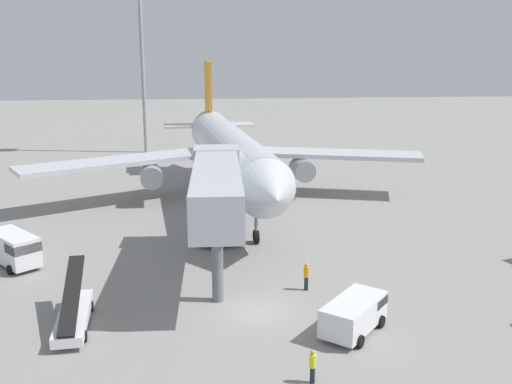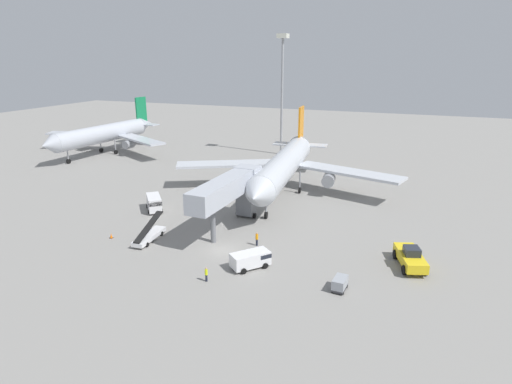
{
  "view_description": "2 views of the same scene",
  "coord_description": "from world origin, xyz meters",
  "px_view_note": "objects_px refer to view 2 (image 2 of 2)",
  "views": [
    {
      "loc": [
        -3.09,
        -31.71,
        15.11
      ],
      "look_at": [
        1.5,
        14.05,
        3.81
      ],
      "focal_mm": 41.2,
      "sensor_mm": 36.0,
      "label": 1
    },
    {
      "loc": [
        22.26,
        -44.6,
        23.29
      ],
      "look_at": [
        -2.19,
        17.36,
        2.34
      ],
      "focal_mm": 30.3,
      "sensor_mm": 36.0,
      "label": 2
    }
  ],
  "objects_px": {
    "pushback_tug": "(410,257)",
    "safety_cone_alpha": "(111,236)",
    "service_van_far_right": "(154,203)",
    "airplane_background": "(105,133)",
    "belt_loader_truck": "(149,235)",
    "service_van_outer_right": "(251,259)",
    "ground_crew_worker_foreground": "(206,274)",
    "airplane_at_gate": "(285,164)",
    "apron_light_mast": "(282,74)",
    "ground_crew_worker_midground": "(257,239)",
    "baggage_cart_mid_center": "(340,283)",
    "jet_bridge": "(230,189)"
  },
  "relations": [
    {
      "from": "safety_cone_alpha",
      "to": "service_van_far_right",
      "type": "bearing_deg",
      "value": 93.88
    },
    {
      "from": "jet_bridge",
      "to": "airplane_background",
      "type": "relative_size",
      "value": 0.45
    },
    {
      "from": "safety_cone_alpha",
      "to": "jet_bridge",
      "type": "bearing_deg",
      "value": 33.53
    },
    {
      "from": "jet_bridge",
      "to": "service_van_far_right",
      "type": "xyz_separation_m",
      "value": [
        -14.3,
        2.27,
        -4.47
      ]
    },
    {
      "from": "pushback_tug",
      "to": "safety_cone_alpha",
      "type": "height_order",
      "value": "pushback_tug"
    },
    {
      "from": "ground_crew_worker_midground",
      "to": "safety_cone_alpha",
      "type": "relative_size",
      "value": 2.82
    },
    {
      "from": "belt_loader_truck",
      "to": "service_van_outer_right",
      "type": "height_order",
      "value": "belt_loader_truck"
    },
    {
      "from": "pushback_tug",
      "to": "apron_light_mast",
      "type": "xyz_separation_m",
      "value": [
        -33.0,
        52.05,
        18.18
      ]
    },
    {
      "from": "ground_crew_worker_midground",
      "to": "ground_crew_worker_foreground",
      "type": "bearing_deg",
      "value": -98.95
    },
    {
      "from": "safety_cone_alpha",
      "to": "belt_loader_truck",
      "type": "bearing_deg",
      "value": 13.33
    },
    {
      "from": "service_van_outer_right",
      "to": "baggage_cart_mid_center",
      "type": "distance_m",
      "value": 10.6
    },
    {
      "from": "pushback_tug",
      "to": "airplane_background",
      "type": "bearing_deg",
      "value": 153.63
    },
    {
      "from": "airplane_at_gate",
      "to": "pushback_tug",
      "type": "relative_size",
      "value": 6.17
    },
    {
      "from": "baggage_cart_mid_center",
      "to": "safety_cone_alpha",
      "type": "xyz_separation_m",
      "value": [
        -31.16,
        2.23,
        -0.46
      ]
    },
    {
      "from": "service_van_outer_right",
      "to": "safety_cone_alpha",
      "type": "relative_size",
      "value": 7.3
    },
    {
      "from": "service_van_far_right",
      "to": "service_van_outer_right",
      "type": "bearing_deg",
      "value": -29.44
    },
    {
      "from": "ground_crew_worker_foreground",
      "to": "airplane_background",
      "type": "relative_size",
      "value": 0.05
    },
    {
      "from": "service_van_far_right",
      "to": "airplane_background",
      "type": "distance_m",
      "value": 47.34
    },
    {
      "from": "service_van_outer_right",
      "to": "jet_bridge",
      "type": "bearing_deg",
      "value": 125.94
    },
    {
      "from": "jet_bridge",
      "to": "apron_light_mast",
      "type": "height_order",
      "value": "apron_light_mast"
    },
    {
      "from": "ground_crew_worker_foreground",
      "to": "apron_light_mast",
      "type": "relative_size",
      "value": 0.06
    },
    {
      "from": "pushback_tug",
      "to": "ground_crew_worker_midground",
      "type": "distance_m",
      "value": 18.65
    },
    {
      "from": "airplane_at_gate",
      "to": "pushback_tug",
      "type": "xyz_separation_m",
      "value": [
        22.28,
        -21.79,
        -4.06
      ]
    },
    {
      "from": "jet_bridge",
      "to": "apron_light_mast",
      "type": "distance_m",
      "value": 51.71
    },
    {
      "from": "service_van_outer_right",
      "to": "ground_crew_worker_midground",
      "type": "relative_size",
      "value": 2.59
    },
    {
      "from": "baggage_cart_mid_center",
      "to": "pushback_tug",
      "type": "bearing_deg",
      "value": 51.75
    },
    {
      "from": "service_van_outer_right",
      "to": "ground_crew_worker_foreground",
      "type": "distance_m",
      "value": 5.86
    },
    {
      "from": "ground_crew_worker_midground",
      "to": "airplane_at_gate",
      "type": "bearing_deg",
      "value": 99.11
    },
    {
      "from": "jet_bridge",
      "to": "baggage_cart_mid_center",
      "type": "bearing_deg",
      "value": -32.43
    },
    {
      "from": "airplane_background",
      "to": "apron_light_mast",
      "type": "distance_m",
      "value": 45.85
    },
    {
      "from": "baggage_cart_mid_center",
      "to": "apron_light_mast",
      "type": "distance_m",
      "value": 68.44
    },
    {
      "from": "safety_cone_alpha",
      "to": "apron_light_mast",
      "type": "bearing_deg",
      "value": 85.4
    },
    {
      "from": "pushback_tug",
      "to": "airplane_background",
      "type": "height_order",
      "value": "airplane_background"
    },
    {
      "from": "service_van_outer_right",
      "to": "apron_light_mast",
      "type": "height_order",
      "value": "apron_light_mast"
    },
    {
      "from": "jet_bridge",
      "to": "airplane_at_gate",
      "type": "bearing_deg",
      "value": 84.39
    },
    {
      "from": "service_van_outer_right",
      "to": "apron_light_mast",
      "type": "distance_m",
      "value": 63.74
    },
    {
      "from": "service_van_far_right",
      "to": "safety_cone_alpha",
      "type": "height_order",
      "value": "service_van_far_right"
    },
    {
      "from": "baggage_cart_mid_center",
      "to": "belt_loader_truck",
      "type": "bearing_deg",
      "value": 172.38
    },
    {
      "from": "baggage_cart_mid_center",
      "to": "ground_crew_worker_midground",
      "type": "relative_size",
      "value": 1.24
    },
    {
      "from": "apron_light_mast",
      "to": "airplane_at_gate",
      "type": "bearing_deg",
      "value": -70.5
    },
    {
      "from": "ground_crew_worker_foreground",
      "to": "airplane_at_gate",
      "type": "bearing_deg",
      "value": 93.39
    },
    {
      "from": "service_van_outer_right",
      "to": "apron_light_mast",
      "type": "relative_size",
      "value": 0.17
    },
    {
      "from": "baggage_cart_mid_center",
      "to": "ground_crew_worker_foreground",
      "type": "distance_m",
      "value": 14.22
    },
    {
      "from": "jet_bridge",
      "to": "apron_light_mast",
      "type": "bearing_deg",
      "value": 100.23
    },
    {
      "from": "jet_bridge",
      "to": "belt_loader_truck",
      "type": "relative_size",
      "value": 2.6
    },
    {
      "from": "service_van_far_right",
      "to": "airplane_background",
      "type": "height_order",
      "value": "airplane_background"
    },
    {
      "from": "airplane_at_gate",
      "to": "service_van_far_right",
      "type": "height_order",
      "value": "airplane_at_gate"
    },
    {
      "from": "baggage_cart_mid_center",
      "to": "airplane_background",
      "type": "height_order",
      "value": "airplane_background"
    },
    {
      "from": "airplane_at_gate",
      "to": "ground_crew_worker_midground",
      "type": "xyz_separation_m",
      "value": [
        3.67,
        -22.86,
        -4.27
      ]
    },
    {
      "from": "service_van_outer_right",
      "to": "apron_light_mast",
      "type": "xyz_separation_m",
      "value": [
        -15.98,
        58.93,
        18.29
      ]
    }
  ]
}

